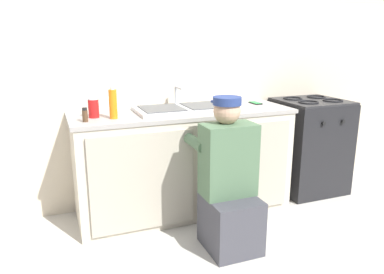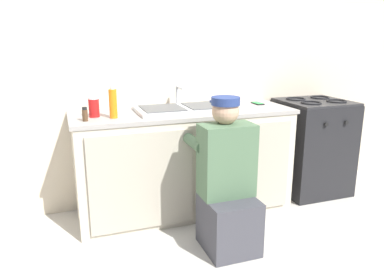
{
  "view_description": "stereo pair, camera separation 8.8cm",
  "coord_description": "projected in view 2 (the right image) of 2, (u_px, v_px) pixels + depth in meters",
  "views": [
    {
      "loc": [
        -1.06,
        -2.62,
        1.49
      ],
      "look_at": [
        0.0,
        0.1,
        0.72
      ],
      "focal_mm": 35.0,
      "sensor_mm": 36.0,
      "label": 1
    },
    {
      "loc": [
        -0.98,
        -2.65,
        1.49
      ],
      "look_at": [
        0.0,
        0.1,
        0.72
      ],
      "focal_mm": 35.0,
      "sensor_mm": 36.0,
      "label": 2
    }
  ],
  "objects": [
    {
      "name": "ground_plane",
      "position": [
        196.0,
        224.0,
        3.11
      ],
      "size": [
        12.0,
        12.0,
        0.0
      ],
      "primitive_type": "plane",
      "color": "beige"
    },
    {
      "name": "back_wall",
      "position": [
        172.0,
        66.0,
        3.38
      ],
      "size": [
        6.0,
        0.1,
        2.5
      ],
      "primitive_type": "cube",
      "color": "beige",
      "rests_on": "ground_plane"
    },
    {
      "name": "counter_cabinet",
      "position": [
        185.0,
        164.0,
        3.26
      ],
      "size": [
        1.83,
        0.62,
        0.87
      ],
      "color": "beige",
      "rests_on": "ground_plane"
    },
    {
      "name": "countertop",
      "position": [
        184.0,
        113.0,
        3.16
      ],
      "size": [
        1.87,
        0.62,
        0.03
      ],
      "primitive_type": "cube",
      "color": "#9E9993",
      "rests_on": "counter_cabinet"
    },
    {
      "name": "sink_double_basin",
      "position": [
        184.0,
        108.0,
        3.15
      ],
      "size": [
        0.8,
        0.44,
        0.19
      ],
      "color": "silver",
      "rests_on": "countertop"
    },
    {
      "name": "stove_range",
      "position": [
        312.0,
        146.0,
        3.7
      ],
      "size": [
        0.63,
        0.62,
        0.93
      ],
      "color": "black",
      "rests_on": "ground_plane"
    },
    {
      "name": "plumber_person",
      "position": [
        227.0,
        188.0,
        2.67
      ],
      "size": [
        0.42,
        0.61,
        1.1
      ],
      "color": "#3F3F47",
      "rests_on": "ground_plane"
    },
    {
      "name": "cell_phone",
      "position": [
        257.0,
        103.0,
        3.47
      ],
      "size": [
        0.07,
        0.14,
        0.01
      ],
      "color": "black",
      "rests_on": "countertop"
    },
    {
      "name": "soda_cup_red",
      "position": [
        94.0,
        107.0,
        2.88
      ],
      "size": [
        0.08,
        0.08,
        0.15
      ],
      "color": "red",
      "rests_on": "countertop"
    },
    {
      "name": "soap_bottle_orange",
      "position": [
        113.0,
        103.0,
        2.83
      ],
      "size": [
        0.06,
        0.06,
        0.25
      ],
      "color": "orange",
      "rests_on": "countertop"
    },
    {
      "name": "spice_bottle_pepper",
      "position": [
        85.0,
        114.0,
        2.74
      ],
      "size": [
        0.04,
        0.04,
        0.1
      ],
      "color": "#513823",
      "rests_on": "countertop"
    }
  ]
}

